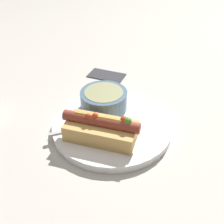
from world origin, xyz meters
The scene contains 6 objects.
ground_plane centered at (0.00, 0.00, 0.00)m, with size 4.00×4.00×0.00m, color #BCB7AD.
dinner_plate centered at (0.00, 0.00, 0.01)m, with size 0.29×0.29×0.02m.
hot_dog centered at (-0.01, -0.06, 0.04)m, with size 0.17×0.09×0.07m.
soup_bowl centered at (-0.03, 0.06, 0.05)m, with size 0.12×0.12×0.05m.
spoon centered at (-0.03, -0.01, 0.02)m, with size 0.16×0.10×0.01m.
napkin centered at (-0.07, 0.26, 0.00)m, with size 0.13×0.08×0.01m.
Camera 1 is at (0.10, -0.48, 0.42)m, focal length 42.00 mm.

